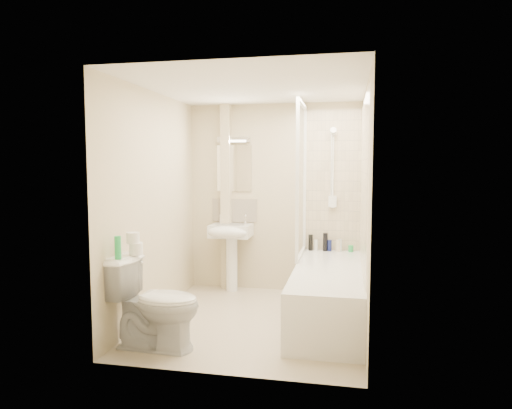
# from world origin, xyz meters

# --- Properties ---
(floor) EXTENTS (2.50, 2.50, 0.00)m
(floor) POSITION_xyz_m (0.00, 0.00, 0.00)
(floor) COLOR beige
(floor) RESTS_ON ground
(wall_back) EXTENTS (2.20, 0.02, 2.40)m
(wall_back) POSITION_xyz_m (0.00, 1.25, 1.20)
(wall_back) COLOR beige
(wall_back) RESTS_ON ground
(wall_left) EXTENTS (0.02, 2.50, 2.40)m
(wall_left) POSITION_xyz_m (-1.10, 0.00, 1.20)
(wall_left) COLOR beige
(wall_left) RESTS_ON ground
(wall_right) EXTENTS (0.02, 2.50, 2.40)m
(wall_right) POSITION_xyz_m (1.10, 0.00, 1.20)
(wall_right) COLOR beige
(wall_right) RESTS_ON ground
(ceiling) EXTENTS (2.20, 2.50, 0.02)m
(ceiling) POSITION_xyz_m (0.00, 0.00, 2.40)
(ceiling) COLOR white
(ceiling) RESTS_ON wall_back
(tile_back) EXTENTS (0.70, 0.01, 1.75)m
(tile_back) POSITION_xyz_m (0.75, 1.24, 1.42)
(tile_back) COLOR beige
(tile_back) RESTS_ON wall_back
(tile_right) EXTENTS (0.01, 2.10, 1.75)m
(tile_right) POSITION_xyz_m (1.09, 0.20, 1.42)
(tile_right) COLOR beige
(tile_right) RESTS_ON wall_right
(pipe_boxing) EXTENTS (0.12, 0.12, 2.40)m
(pipe_boxing) POSITION_xyz_m (-0.62, 1.19, 1.20)
(pipe_boxing) COLOR beige
(pipe_boxing) RESTS_ON ground
(splashback) EXTENTS (0.60, 0.02, 0.30)m
(splashback) POSITION_xyz_m (-0.52, 1.24, 1.03)
(splashback) COLOR beige
(splashback) RESTS_ON wall_back
(mirror) EXTENTS (0.46, 0.01, 0.60)m
(mirror) POSITION_xyz_m (-0.52, 1.24, 1.58)
(mirror) COLOR white
(mirror) RESTS_ON wall_back
(strip_light) EXTENTS (0.42, 0.07, 0.07)m
(strip_light) POSITION_xyz_m (-0.52, 1.22, 1.95)
(strip_light) COLOR silver
(strip_light) RESTS_ON wall_back
(bathtub) EXTENTS (0.70, 2.10, 0.55)m
(bathtub) POSITION_xyz_m (0.75, 0.20, 0.29)
(bathtub) COLOR white
(bathtub) RESTS_ON ground
(shower_screen) EXTENTS (0.04, 0.92, 1.80)m
(shower_screen) POSITION_xyz_m (0.40, 0.80, 1.45)
(shower_screen) COLOR white
(shower_screen) RESTS_ON bathtub
(shower_fixture) EXTENTS (0.10, 0.16, 0.99)m
(shower_fixture) POSITION_xyz_m (0.75, 1.19, 1.55)
(shower_fixture) COLOR white
(shower_fixture) RESTS_ON wall_back
(pedestal_sink) EXTENTS (0.51, 0.48, 0.99)m
(pedestal_sink) POSITION_xyz_m (-0.52, 1.01, 0.69)
(pedestal_sink) COLOR white
(pedestal_sink) RESTS_ON ground
(bottle_black_a) EXTENTS (0.05, 0.05, 0.20)m
(bottle_black_a) POSITION_xyz_m (0.49, 1.16, 0.65)
(bottle_black_a) COLOR black
(bottle_black_a) RESTS_ON bathtub
(bottle_white_a) EXTENTS (0.05, 0.05, 0.14)m
(bottle_white_a) POSITION_xyz_m (0.55, 1.16, 0.62)
(bottle_white_a) COLOR white
(bottle_white_a) RESTS_ON bathtub
(bottle_black_b) EXTENTS (0.06, 0.06, 0.23)m
(bottle_black_b) POSITION_xyz_m (0.67, 1.16, 0.66)
(bottle_black_b) COLOR black
(bottle_black_b) RESTS_ON bathtub
(bottle_blue) EXTENTS (0.05, 0.05, 0.14)m
(bottle_blue) POSITION_xyz_m (0.72, 1.16, 0.62)
(bottle_blue) COLOR navy
(bottle_blue) RESTS_ON bathtub
(bottle_cream) EXTENTS (0.06, 0.06, 0.14)m
(bottle_cream) POSITION_xyz_m (0.83, 1.16, 0.62)
(bottle_cream) COLOR beige
(bottle_cream) RESTS_ON bathtub
(bottle_white_b) EXTENTS (0.05, 0.05, 0.16)m
(bottle_white_b) POSITION_xyz_m (0.85, 1.16, 0.63)
(bottle_white_b) COLOR silver
(bottle_white_b) RESTS_ON bathtub
(bottle_green) EXTENTS (0.06, 0.06, 0.08)m
(bottle_green) POSITION_xyz_m (0.98, 1.16, 0.59)
(bottle_green) COLOR green
(bottle_green) RESTS_ON bathtub
(toilet) EXTENTS (0.53, 0.84, 0.82)m
(toilet) POSITION_xyz_m (-0.72, -0.85, 0.41)
(toilet) COLOR white
(toilet) RESTS_ON ground
(toilet_roll_lower) EXTENTS (0.12, 0.12, 0.11)m
(toilet_roll_lower) POSITION_xyz_m (-0.94, -0.76, 0.87)
(toilet_roll_lower) COLOR white
(toilet_roll_lower) RESTS_ON toilet
(toilet_roll_upper) EXTENTS (0.12, 0.12, 0.10)m
(toilet_roll_upper) POSITION_xyz_m (-0.96, -0.77, 0.97)
(toilet_roll_upper) COLOR white
(toilet_roll_upper) RESTS_ON toilet_roll_lower
(green_bottle) EXTENTS (0.06, 0.06, 0.20)m
(green_bottle) POSITION_xyz_m (-1.00, -0.98, 0.92)
(green_bottle) COLOR green
(green_bottle) RESTS_ON toilet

